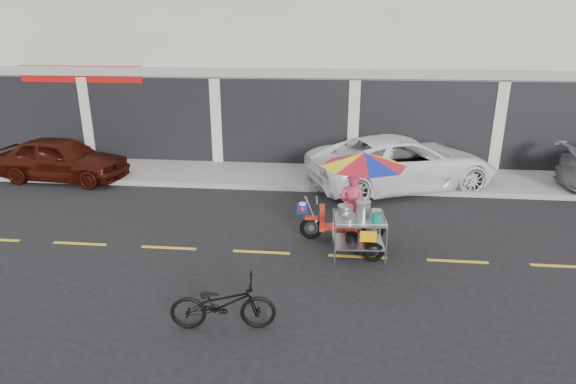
# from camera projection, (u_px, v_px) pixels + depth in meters

# --- Properties ---
(ground) EXTENTS (90.00, 90.00, 0.00)m
(ground) POSITION_uv_depth(u_px,v_px,m) (357.00, 257.00, 9.88)
(ground) COLOR black
(sidewalk) EXTENTS (45.00, 3.00, 0.15)m
(sidewalk) POSITION_uv_depth(u_px,v_px,m) (352.00, 176.00, 15.02)
(sidewalk) COLOR gray
(sidewalk) RESTS_ON ground
(shophouse_block) EXTENTS (36.00, 8.11, 10.40)m
(shophouse_block) POSITION_uv_depth(u_px,v_px,m) (429.00, 34.00, 18.18)
(shophouse_block) COLOR beige
(shophouse_block) RESTS_ON ground
(centerline) EXTENTS (42.00, 0.10, 0.01)m
(centerline) POSITION_uv_depth(u_px,v_px,m) (357.00, 257.00, 9.87)
(centerline) COLOR gold
(centerline) RESTS_ON ground
(maroon_sedan) EXTENTS (4.08, 1.94, 1.35)m
(maroon_sedan) POSITION_uv_depth(u_px,v_px,m) (62.00, 159.00, 14.63)
(maroon_sedan) COLOR black
(maroon_sedan) RESTS_ON ground
(white_pickup) EXTENTS (6.01, 4.36, 1.52)m
(white_pickup) POSITION_uv_depth(u_px,v_px,m) (402.00, 162.00, 13.91)
(white_pickup) COLOR white
(white_pickup) RESTS_ON ground
(near_bicycle) EXTENTS (1.69, 0.77, 0.86)m
(near_bicycle) POSITION_uv_depth(u_px,v_px,m) (223.00, 304.00, 7.41)
(near_bicycle) COLOR black
(near_bicycle) RESTS_ON ground
(food_vendor_rig) EXTENTS (2.27, 1.79, 2.20)m
(food_vendor_rig) POSITION_uv_depth(u_px,v_px,m) (358.00, 186.00, 9.84)
(food_vendor_rig) COLOR black
(food_vendor_rig) RESTS_ON ground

